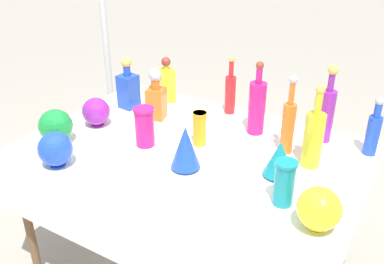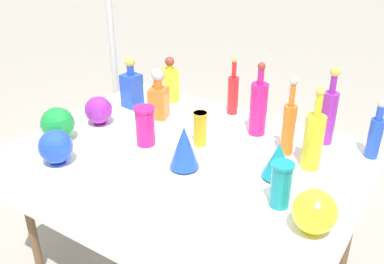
% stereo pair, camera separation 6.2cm
% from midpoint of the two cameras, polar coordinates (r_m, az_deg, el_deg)
% --- Properties ---
extents(display_table, '(1.62, 1.16, 0.76)m').
position_cam_midpoint_polar(display_table, '(2.09, -1.27, -4.06)').
color(display_table, white).
rests_on(display_table, ground).
extents(tall_bottle_0, '(0.09, 0.09, 0.39)m').
position_cam_midpoint_polar(tall_bottle_0, '(2.20, 7.84, 3.44)').
color(tall_bottle_0, '#C61972').
rests_on(tall_bottle_0, display_table).
extents(tall_bottle_1, '(0.06, 0.06, 0.34)m').
position_cam_midpoint_polar(tall_bottle_1, '(2.43, 4.39, 5.38)').
color(tall_bottle_1, red).
rests_on(tall_bottle_1, display_table).
extents(tall_bottle_2, '(0.06, 0.06, 0.39)m').
position_cam_midpoint_polar(tall_bottle_2, '(2.04, 11.86, 1.04)').
color(tall_bottle_2, orange).
rests_on(tall_bottle_2, display_table).
extents(tall_bottle_3, '(0.08, 0.08, 0.40)m').
position_cam_midpoint_polar(tall_bottle_3, '(2.19, 16.74, 2.64)').
color(tall_bottle_3, purple).
rests_on(tall_bottle_3, display_table).
extents(tall_bottle_4, '(0.09, 0.09, 0.39)m').
position_cam_midpoint_polar(tall_bottle_4, '(1.96, 15.03, -0.66)').
color(tall_bottle_4, yellow).
rests_on(tall_bottle_4, display_table).
extents(tall_bottle_5, '(0.06, 0.06, 0.29)m').
position_cam_midpoint_polar(tall_bottle_5, '(2.16, 22.27, 0.10)').
color(tall_bottle_5, blue).
rests_on(tall_bottle_5, display_table).
extents(square_decanter_0, '(0.12, 0.12, 0.29)m').
position_cam_midpoint_polar(square_decanter_0, '(2.37, -5.57, 4.53)').
color(square_decanter_0, orange).
rests_on(square_decanter_0, display_table).
extents(square_decanter_1, '(0.12, 0.12, 0.28)m').
position_cam_midpoint_polar(square_decanter_1, '(2.59, -4.11, 6.55)').
color(square_decanter_1, yellow).
rests_on(square_decanter_1, display_table).
extents(square_decanter_2, '(0.11, 0.11, 0.30)m').
position_cam_midpoint_polar(square_decanter_2, '(2.53, -9.21, 5.81)').
color(square_decanter_2, blue).
rests_on(square_decanter_2, display_table).
extents(slender_vase_0, '(0.07, 0.07, 0.17)m').
position_cam_midpoint_polar(slender_vase_0, '(2.09, 0.26, 0.58)').
color(slender_vase_0, orange).
rests_on(slender_vase_0, display_table).
extents(slender_vase_1, '(0.10, 0.10, 0.20)m').
position_cam_midpoint_polar(slender_vase_1, '(2.10, -7.20, 0.83)').
color(slender_vase_1, '#C61972').
rests_on(slender_vase_1, display_table).
extents(slender_vase_2, '(0.09, 0.09, 0.19)m').
position_cam_midpoint_polar(slender_vase_2, '(1.70, 11.19, -6.52)').
color(slender_vase_2, teal).
rests_on(slender_vase_2, display_table).
extents(fluted_vase_0, '(0.14, 0.14, 0.17)m').
position_cam_midpoint_polar(fluted_vase_0, '(1.87, 10.61, -3.52)').
color(fluted_vase_0, teal).
rests_on(fluted_vase_0, display_table).
extents(fluted_vase_1, '(0.13, 0.13, 0.21)m').
position_cam_midpoint_polar(fluted_vase_1, '(1.88, -1.84, -2.04)').
color(fluted_vase_1, blue).
rests_on(fluted_vase_1, display_table).
extents(round_bowl_0, '(0.16, 0.16, 0.17)m').
position_cam_midpoint_polar(round_bowl_0, '(1.61, 15.53, -9.88)').
color(round_bowl_0, yellow).
rests_on(round_bowl_0, display_table).
extents(round_bowl_1, '(0.17, 0.17, 0.18)m').
position_cam_midpoint_polar(round_bowl_1, '(2.22, -18.49, 0.74)').
color(round_bowl_1, '#198C38').
rests_on(round_bowl_1, display_table).
extents(round_bowl_2, '(0.15, 0.15, 0.16)m').
position_cam_midpoint_polar(round_bowl_2, '(2.35, -13.42, 2.66)').
color(round_bowl_2, purple).
rests_on(round_bowl_2, display_table).
extents(round_bowl_3, '(0.16, 0.16, 0.17)m').
position_cam_midpoint_polar(round_bowl_3, '(2.02, -18.61, -2.18)').
color(round_bowl_3, blue).
rests_on(round_bowl_3, display_table).
extents(price_tag_left, '(0.06, 0.02, 0.03)m').
position_cam_midpoint_polar(price_tag_left, '(1.57, -0.49, -13.07)').
color(price_tag_left, white).
rests_on(price_tag_left, display_table).
extents(price_tag_center, '(0.05, 0.03, 0.04)m').
position_cam_midpoint_polar(price_tag_center, '(1.79, -11.90, -7.77)').
color(price_tag_center, white).
rests_on(price_tag_center, display_table).
extents(canopy_pole, '(0.18, 0.18, 2.33)m').
position_cam_midpoint_polar(canopy_pole, '(3.16, -11.88, 10.57)').
color(canopy_pole, silver).
rests_on(canopy_pole, ground).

